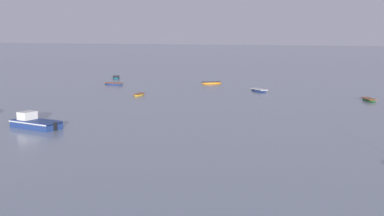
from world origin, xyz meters
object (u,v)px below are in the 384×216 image
at_px(rowboat_moored_6, 114,84).
at_px(rowboat_moored_0, 259,91).
at_px(rowboat_moored_4, 139,95).
at_px(rowboat_moored_5, 116,78).
at_px(rowboat_moored_1, 212,83).
at_px(motorboat_moored_0, 30,124).
at_px(rowboat_moored_7, 369,100).

bearing_deg(rowboat_moored_6, rowboat_moored_0, 175.89).
distance_m(rowboat_moored_4, rowboat_moored_5, 30.99).
bearing_deg(rowboat_moored_1, motorboat_moored_0, 47.29).
relative_size(rowboat_moored_0, rowboat_moored_4, 1.25).
bearing_deg(rowboat_moored_1, rowboat_moored_0, 102.26).
bearing_deg(rowboat_moored_5, rowboat_moored_6, -1.25).
bearing_deg(rowboat_moored_5, rowboat_moored_4, 7.16).
bearing_deg(rowboat_moored_7, rowboat_moored_5, -133.85).
relative_size(rowboat_moored_1, rowboat_moored_4, 1.28).
distance_m(rowboat_moored_1, rowboat_moored_5, 23.42).
height_order(rowboat_moored_4, rowboat_moored_7, rowboat_moored_7).
bearing_deg(rowboat_moored_5, rowboat_moored_7, 40.93).
bearing_deg(rowboat_moored_6, motorboat_moored_0, 105.94).
relative_size(motorboat_moored_0, rowboat_moored_6, 1.67).
bearing_deg(rowboat_moored_5, motorboat_moored_0, -8.42).
bearing_deg(rowboat_moored_4, rowboat_moored_6, 40.27).
xyz_separation_m(rowboat_moored_4, rowboat_moored_6, (-12.35, 12.34, 0.03)).
bearing_deg(rowboat_moored_0, rowboat_moored_5, 25.02).
distance_m(rowboat_moored_0, rowboat_moored_1, 14.63).
relative_size(rowboat_moored_0, rowboat_moored_6, 0.98).
relative_size(rowboat_moored_1, rowboat_moored_5, 0.91).
xyz_separation_m(rowboat_moored_4, rowboat_moored_7, (33.29, 7.39, 0.02)).
bearing_deg(rowboat_moored_4, rowboat_moored_1, -15.33).
height_order(motorboat_moored_0, rowboat_moored_4, motorboat_moored_0).
height_order(rowboat_moored_4, rowboat_moored_6, rowboat_moored_6).
distance_m(motorboat_moored_0, rowboat_moored_5, 55.87).
bearing_deg(rowboat_moored_6, rowboat_moored_7, 169.27).
distance_m(rowboat_moored_0, rowboat_moored_7, 18.35).
distance_m(rowboat_moored_1, rowboat_moored_6, 18.64).
height_order(rowboat_moored_5, rowboat_moored_7, rowboat_moored_5).
bearing_deg(rowboat_moored_7, motorboat_moored_0, -67.76).
height_order(motorboat_moored_0, rowboat_moored_1, motorboat_moored_0).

